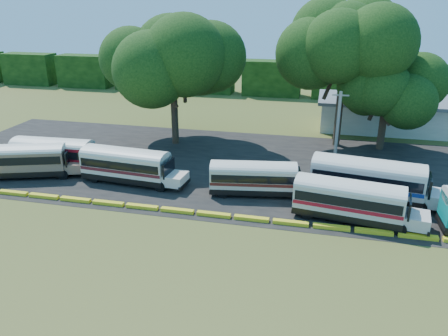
% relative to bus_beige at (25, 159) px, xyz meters
% --- Properties ---
extents(ground, '(160.00, 160.00, 0.00)m').
position_rel_bus_beige_xyz_m(ground, '(17.92, -4.90, -1.85)').
color(ground, '#3A4E1A').
rests_on(ground, ground).
extents(asphalt_strip, '(64.00, 24.00, 0.02)m').
position_rel_bus_beige_xyz_m(asphalt_strip, '(18.92, 7.10, -1.84)').
color(asphalt_strip, black).
rests_on(asphalt_strip, ground).
extents(curb, '(53.70, 0.45, 0.30)m').
position_rel_bus_beige_xyz_m(curb, '(17.92, -3.90, -1.70)').
color(curb, yellow).
rests_on(curb, ground).
extents(terminal_building, '(19.00, 9.00, 4.00)m').
position_rel_bus_beige_xyz_m(terminal_building, '(35.92, 25.10, 0.19)').
color(terminal_building, silver).
rests_on(terminal_building, ground).
extents(treeline_backdrop, '(130.00, 4.00, 6.00)m').
position_rel_bus_beige_xyz_m(treeline_backdrop, '(17.92, 43.10, 1.15)').
color(treeline_backdrop, black).
rests_on(treeline_backdrop, ground).
extents(bus_beige, '(10.04, 5.39, 3.22)m').
position_rel_bus_beige_xyz_m(bus_beige, '(0.00, 0.00, 0.00)').
color(bus_beige, black).
rests_on(bus_beige, ground).
extents(bus_red, '(9.83, 2.88, 3.20)m').
position_rel_bus_beige_xyz_m(bus_red, '(1.70, 2.38, -0.01)').
color(bus_red, black).
rests_on(bus_red, ground).
extents(bus_cream_west, '(10.13, 3.27, 3.28)m').
position_rel_bus_beige_xyz_m(bus_cream_west, '(10.08, 0.92, 0.01)').
color(bus_cream_west, black).
rests_on(bus_cream_west, ground).
extents(bus_cream_east, '(9.29, 3.57, 2.98)m').
position_rel_bus_beige_xyz_m(bus_cream_east, '(21.92, 0.93, -0.16)').
color(bus_cream_east, black).
rests_on(bus_cream_east, ground).
extents(bus_white_red, '(10.12, 3.88, 3.25)m').
position_rel_bus_beige_xyz_m(bus_white_red, '(29.74, -2.16, -0.01)').
color(bus_white_red, black).
rests_on(bus_white_red, ground).
extents(bus_white_blue, '(11.31, 4.35, 3.63)m').
position_rel_bus_beige_xyz_m(bus_white_blue, '(31.35, 1.94, 0.20)').
color(bus_white_blue, black).
rests_on(bus_white_blue, ground).
extents(tree_west, '(11.47, 11.47, 14.58)m').
position_rel_bus_beige_xyz_m(tree_west, '(10.41, 13.20, 8.49)').
color(tree_west, '#332419').
rests_on(tree_west, ground).
extents(tree_center, '(10.78, 10.78, 15.78)m').
position_rel_bus_beige_xyz_m(tree_center, '(28.86, 16.73, 9.92)').
color(tree_center, '#332419').
rests_on(tree_center, ground).
extents(tree_east, '(8.01, 8.01, 10.21)m').
position_rel_bus_beige_xyz_m(tree_east, '(33.71, 16.40, 5.38)').
color(tree_east, '#332419').
rests_on(tree_east, ground).
extents(utility_pole, '(1.60, 0.30, 7.73)m').
position_rel_bus_beige_xyz_m(utility_pole, '(28.62, 9.28, 2.13)').
color(utility_pole, gray).
rests_on(utility_pole, ground).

